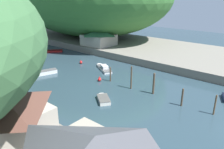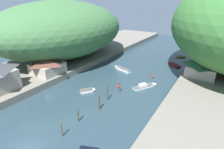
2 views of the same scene
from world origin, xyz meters
TOP-DOWN VIEW (x-y plane):
  - water_surface at (0.00, 30.00)m, footprint 130.00×130.00m
  - left_bank at (-23.34, 30.00)m, footprint 22.00×120.00m
  - hillside_left at (-24.44, 30.54)m, footprint 32.40×45.36m
  - boathouse_shed at (-16.60, 17.19)m, footprint 7.39×7.16m
  - right_bank_cottage at (16.39, 36.39)m, footprint 7.06×7.58m
  - boat_mid_channel at (-3.48, 17.14)m, footprint 3.17×3.56m
  - boat_yellow_tender at (-3.67, 32.44)m, footprint 6.28×3.15m
  - boat_small_dinghy at (8.14, 54.72)m, footprint 3.83×3.81m
  - boat_far_upstream at (7.82, 44.76)m, footprint 4.95×4.49m
  - boat_cabin_cruiser at (6.35, 25.93)m, footprint 4.46×6.21m
  - mooring_post_nearest at (2.18, 4.29)m, footprint 0.20×0.20m
  - mooring_post_second at (1.80, 8.18)m, footprint 0.25×0.25m
  - mooring_post_middle at (2.68, 12.86)m, footprint 0.30×0.30m
  - mooring_post_fourth at (2.12, 16.40)m, footprint 0.24×0.24m
  - mooring_post_farthest at (2.40, 20.78)m, footprint 0.24×0.24m
  - channel_buoy_near at (5.91, 31.78)m, footprint 0.57×0.57m
  - channel_buoy_far at (1.25, 22.18)m, footprint 0.59×0.59m
  - person_on_quay at (-14.82, 16.98)m, footprint 0.34×0.43m

SIDE VIEW (x-z plane):
  - water_surface at x=0.00m, z-range 0.00..0.00m
  - boat_small_dinghy at x=8.14m, z-range 0.00..0.43m
  - boat_far_upstream at x=7.82m, z-range 0.00..0.46m
  - boat_mid_channel at x=-3.48m, z-range 0.00..0.54m
  - boat_cabin_cruiser at x=6.35m, z-range -0.19..0.78m
  - channel_buoy_near at x=5.91m, z-range -0.09..0.76m
  - channel_buoy_far at x=1.25m, z-range -0.10..0.78m
  - boat_yellow_tender at x=-3.67m, z-range 0.00..0.70m
  - left_bank at x=-23.34m, z-range 0.00..1.53m
  - mooring_post_second at x=1.80m, z-range 0.01..2.48m
  - mooring_post_farthest at x=2.40m, z-range 0.01..2.51m
  - mooring_post_nearest at x=2.18m, z-range 0.01..2.62m
  - mooring_post_middle at x=2.68m, z-range 0.01..3.24m
  - mooring_post_fourth at x=2.12m, z-range 0.01..3.65m
  - person_on_quay at x=-14.82m, z-range 1.66..3.35m
  - boathouse_shed at x=-16.60m, z-range 1.61..5.77m
  - right_bank_cottage at x=16.39m, z-range 1.61..5.83m
  - hillside_left at x=-24.44m, z-range 1.53..18.82m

